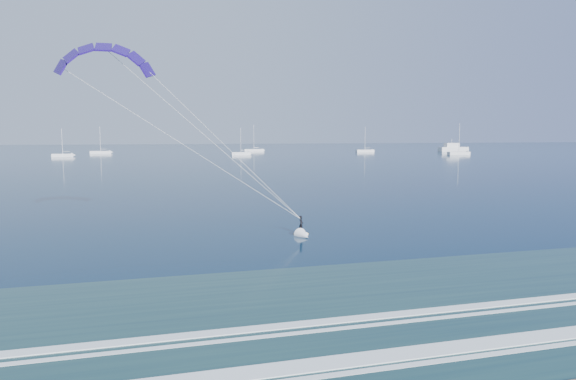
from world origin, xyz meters
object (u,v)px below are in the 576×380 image
(sailboat_2, at_px, (101,152))
(sailboat_6, at_px, (459,153))
(sailboat_1, at_px, (63,155))
(sailboat_4, at_px, (254,150))
(motor_yacht, at_px, (453,148))
(sailboat_5, at_px, (365,151))
(sailboat_3, at_px, (241,153))
(kitesurfer_rig, at_px, (205,136))

(sailboat_2, xyz_separation_m, sailboat_6, (145.71, -51.82, 0.01))
(sailboat_1, xyz_separation_m, sailboat_4, (82.00, 41.44, 0.02))
(motor_yacht, height_order, sailboat_5, sailboat_5)
(sailboat_1, relative_size, sailboat_4, 0.81)
(sailboat_2, height_order, sailboat_5, sailboat_5)
(sailboat_3, bearing_deg, kitesurfer_rig, -101.11)
(sailboat_1, distance_m, sailboat_6, 158.08)
(kitesurfer_rig, distance_m, sailboat_5, 211.19)
(motor_yacht, distance_m, sailboat_1, 178.58)
(sailboat_6, bearing_deg, motor_yacht, 60.00)
(motor_yacht, height_order, sailboat_4, sailboat_4)
(sailboat_3, xyz_separation_m, sailboat_6, (88.77, -20.49, 0.01))
(kitesurfer_rig, bearing_deg, sailboat_3, 78.89)
(sailboat_2, bearing_deg, sailboat_3, -28.82)
(sailboat_3, bearing_deg, sailboat_2, 151.18)
(sailboat_4, bearing_deg, motor_yacht, -14.89)
(motor_yacht, distance_m, sailboat_3, 111.10)
(motor_yacht, xyz_separation_m, sailboat_3, (-109.92, -16.13, -0.96))
(sailboat_4, bearing_deg, sailboat_1, -153.19)
(sailboat_2, xyz_separation_m, sailboat_5, (120.48, -12.71, 0.00))
(motor_yacht, distance_m, sailboat_2, 167.55)
(sailboat_4, xyz_separation_m, sailboat_5, (49.49, -23.00, -0.01))
(sailboat_6, bearing_deg, sailboat_4, 140.26)
(kitesurfer_rig, bearing_deg, motor_yacht, 52.29)
(sailboat_5, bearing_deg, sailboat_4, 155.07)
(kitesurfer_rig, distance_m, motor_yacht, 234.06)
(sailboat_5, xyz_separation_m, sailboat_6, (25.23, -39.11, 0.01))
(sailboat_3, height_order, sailboat_5, sailboat_5)
(sailboat_3, relative_size, sailboat_6, 0.85)
(motor_yacht, bearing_deg, sailboat_6, -120.00)
(sailboat_1, bearing_deg, sailboat_4, 26.81)
(sailboat_1, xyz_separation_m, sailboat_6, (156.72, -20.67, 0.01))
(motor_yacht, bearing_deg, sailboat_5, 176.93)
(sailboat_4, height_order, sailboat_5, sailboat_4)
(kitesurfer_rig, height_order, sailboat_1, kitesurfer_rig)
(sailboat_1, relative_size, sailboat_2, 0.89)
(sailboat_2, height_order, sailboat_3, sailboat_2)
(kitesurfer_rig, distance_m, sailboat_6, 192.29)
(sailboat_2, xyz_separation_m, sailboat_4, (70.99, 10.29, 0.01))
(sailboat_3, xyz_separation_m, sailboat_5, (63.54, 18.62, 0.01))
(sailboat_1, bearing_deg, kitesurfer_rig, -78.39)
(sailboat_5, bearing_deg, motor_yacht, -3.07)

